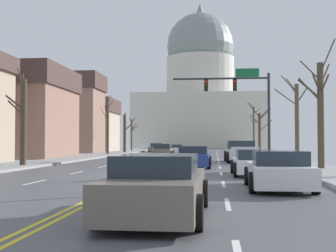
{
  "coord_description": "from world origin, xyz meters",
  "views": [
    {
      "loc": [
        3.18,
        -19.81,
        1.54
      ],
      "look_at": [
        -2.15,
        32.65,
        3.29
      ],
      "focal_mm": 48.77,
      "sensor_mm": 36.0,
      "label": 1
    }
  ],
  "objects_px": {
    "sedan_near_02": "(255,163)",
    "sedan_oncoming_00": "(163,151)",
    "sedan_oncoming_01": "(176,149)",
    "pickup_truck_near_00": "(241,152)",
    "sedan_near_01": "(194,157)",
    "sedan_near_03": "(278,171)",
    "sedan_near_04": "(158,187)",
    "sedan_oncoming_02": "(157,148)",
    "signal_gantry": "(242,94)"
  },
  "relations": [
    {
      "from": "sedan_near_02",
      "to": "sedan_oncoming_00",
      "type": "distance_m",
      "value": 24.14
    },
    {
      "from": "sedan_oncoming_00",
      "to": "sedan_oncoming_01",
      "type": "relative_size",
      "value": 1.02
    },
    {
      "from": "pickup_truck_near_00",
      "to": "sedan_near_01",
      "type": "relative_size",
      "value": 1.14
    },
    {
      "from": "pickup_truck_near_00",
      "to": "sedan_oncoming_01",
      "type": "distance_m",
      "value": 23.37
    },
    {
      "from": "sedan_near_03",
      "to": "sedan_near_04",
      "type": "bearing_deg",
      "value": -119.56
    },
    {
      "from": "sedan_near_04",
      "to": "sedan_oncoming_02",
      "type": "height_order",
      "value": "sedan_near_04"
    },
    {
      "from": "sedan_near_03",
      "to": "sedan_oncoming_02",
      "type": "bearing_deg",
      "value": 101.55
    },
    {
      "from": "pickup_truck_near_00",
      "to": "sedan_near_02",
      "type": "height_order",
      "value": "pickup_truck_near_00"
    },
    {
      "from": "sedan_oncoming_01",
      "to": "sedan_oncoming_02",
      "type": "relative_size",
      "value": 1.07
    },
    {
      "from": "sedan_near_03",
      "to": "sedan_oncoming_00",
      "type": "bearing_deg",
      "value": 103.56
    },
    {
      "from": "sedan_oncoming_01",
      "to": "pickup_truck_near_00",
      "type": "bearing_deg",
      "value": -73.21
    },
    {
      "from": "sedan_near_03",
      "to": "sedan_near_04",
      "type": "height_order",
      "value": "sedan_near_04"
    },
    {
      "from": "sedan_near_03",
      "to": "sedan_oncoming_01",
      "type": "distance_m",
      "value": 42.04
    },
    {
      "from": "sedan_near_02",
      "to": "sedan_oncoming_00",
      "type": "height_order",
      "value": "sedan_oncoming_00"
    },
    {
      "from": "signal_gantry",
      "to": "sedan_oncoming_01",
      "type": "relative_size",
      "value": 1.72
    },
    {
      "from": "signal_gantry",
      "to": "sedan_near_02",
      "type": "relative_size",
      "value": 1.84
    },
    {
      "from": "sedan_near_03",
      "to": "pickup_truck_near_00",
      "type": "bearing_deg",
      "value": 90.15
    },
    {
      "from": "sedan_near_04",
      "to": "sedan_oncoming_00",
      "type": "distance_m",
      "value": 35.0
    },
    {
      "from": "sedan_oncoming_00",
      "to": "sedan_oncoming_02",
      "type": "relative_size",
      "value": 1.09
    },
    {
      "from": "sedan_near_03",
      "to": "sedan_near_02",
      "type": "bearing_deg",
      "value": 92.23
    },
    {
      "from": "sedan_near_02",
      "to": "sedan_near_03",
      "type": "relative_size",
      "value": 0.98
    },
    {
      "from": "signal_gantry",
      "to": "sedan_near_02",
      "type": "distance_m",
      "value": 17.25
    },
    {
      "from": "sedan_near_02",
      "to": "sedan_near_04",
      "type": "xyz_separation_m",
      "value": [
        -2.96,
        -11.63,
        0.06
      ]
    },
    {
      "from": "sedan_oncoming_00",
      "to": "pickup_truck_near_00",
      "type": "bearing_deg",
      "value": -55.19
    },
    {
      "from": "signal_gantry",
      "to": "sedan_oncoming_00",
      "type": "distance_m",
      "value": 10.9
    },
    {
      "from": "signal_gantry",
      "to": "sedan_oncoming_00",
      "type": "height_order",
      "value": "signal_gantry"
    },
    {
      "from": "pickup_truck_near_00",
      "to": "sedan_near_01",
      "type": "distance_m",
      "value": 8.0
    },
    {
      "from": "pickup_truck_near_00",
      "to": "sedan_near_04",
      "type": "xyz_separation_m",
      "value": [
        -3.14,
        -24.74,
        -0.1
      ]
    },
    {
      "from": "sedan_oncoming_02",
      "to": "sedan_oncoming_01",
      "type": "bearing_deg",
      "value": -68.56
    },
    {
      "from": "pickup_truck_near_00",
      "to": "sedan_oncoming_00",
      "type": "xyz_separation_m",
      "value": [
        -6.98,
        10.04,
        -0.1
      ]
    },
    {
      "from": "pickup_truck_near_00",
      "to": "sedan_oncoming_01",
      "type": "bearing_deg",
      "value": 106.79
    },
    {
      "from": "sedan_oncoming_01",
      "to": "sedan_oncoming_00",
      "type": "bearing_deg",
      "value": -91.07
    },
    {
      "from": "pickup_truck_near_00",
      "to": "sedan_near_02",
      "type": "distance_m",
      "value": 13.12
    },
    {
      "from": "sedan_near_02",
      "to": "sedan_oncoming_01",
      "type": "relative_size",
      "value": 0.94
    },
    {
      "from": "sedan_oncoming_01",
      "to": "sedan_near_03",
      "type": "bearing_deg",
      "value": -80.69
    },
    {
      "from": "signal_gantry",
      "to": "sedan_oncoming_02",
      "type": "relative_size",
      "value": 1.84
    },
    {
      "from": "signal_gantry",
      "to": "sedan_near_04",
      "type": "relative_size",
      "value": 1.68
    },
    {
      "from": "pickup_truck_near_00",
      "to": "sedan_oncoming_00",
      "type": "distance_m",
      "value": 12.23
    },
    {
      "from": "pickup_truck_near_00",
      "to": "sedan_oncoming_00",
      "type": "height_order",
      "value": "pickup_truck_near_00"
    },
    {
      "from": "signal_gantry",
      "to": "sedan_oncoming_00",
      "type": "xyz_separation_m",
      "value": [
        -7.27,
        6.6,
        -4.75
      ]
    },
    {
      "from": "sedan_near_02",
      "to": "sedan_oncoming_00",
      "type": "xyz_separation_m",
      "value": [
        -6.8,
        23.16,
        0.06
      ]
    },
    {
      "from": "sedan_oncoming_01",
      "to": "sedan_oncoming_02",
      "type": "distance_m",
      "value": 9.56
    },
    {
      "from": "pickup_truck_near_00",
      "to": "sedan_oncoming_01",
      "type": "xyz_separation_m",
      "value": [
        -6.75,
        22.37,
        -0.17
      ]
    },
    {
      "from": "sedan_near_02",
      "to": "sedan_near_03",
      "type": "bearing_deg",
      "value": -87.77
    },
    {
      "from": "signal_gantry",
      "to": "sedan_near_02",
      "type": "bearing_deg",
      "value": -91.62
    },
    {
      "from": "sedan_near_04",
      "to": "sedan_oncoming_01",
      "type": "distance_m",
      "value": 47.25
    },
    {
      "from": "signal_gantry",
      "to": "sedan_near_01",
      "type": "bearing_deg",
      "value": -107.87
    },
    {
      "from": "sedan_near_01",
      "to": "sedan_near_02",
      "type": "height_order",
      "value": "sedan_near_01"
    },
    {
      "from": "sedan_near_03",
      "to": "sedan_oncoming_00",
      "type": "height_order",
      "value": "sedan_oncoming_00"
    },
    {
      "from": "pickup_truck_near_00",
      "to": "sedan_oncoming_02",
      "type": "bearing_deg",
      "value": 108.14
    }
  ]
}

